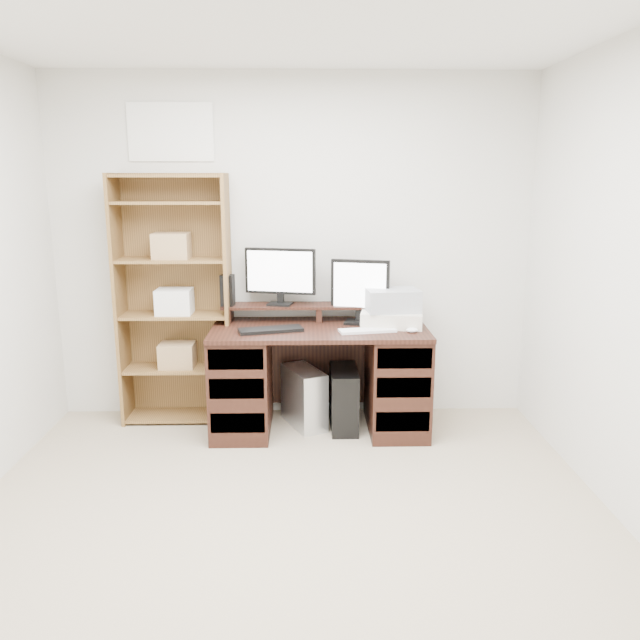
{
  "coord_description": "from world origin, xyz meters",
  "views": [
    {
      "loc": [
        0.1,
        -2.58,
        1.78
      ],
      "look_at": [
        0.19,
        1.43,
        0.85
      ],
      "focal_mm": 35.0,
      "sensor_mm": 36.0,
      "label": 1
    }
  ],
  "objects_px": {
    "bookshelf": "(175,298)",
    "tower_black": "(344,398)",
    "monitor_small": "(360,289)",
    "printer": "(392,318)",
    "tower_silver": "(304,397)",
    "desk": "(319,376)",
    "monitor_wide": "(280,273)"
  },
  "relations": [
    {
      "from": "bookshelf",
      "to": "tower_black",
      "type": "bearing_deg",
      "value": -9.68
    },
    {
      "from": "monitor_small",
      "to": "printer",
      "type": "distance_m",
      "value": 0.31
    },
    {
      "from": "printer",
      "to": "bookshelf",
      "type": "height_order",
      "value": "bookshelf"
    },
    {
      "from": "tower_silver",
      "to": "bookshelf",
      "type": "bearing_deg",
      "value": 146.12
    },
    {
      "from": "desk",
      "to": "bookshelf",
      "type": "height_order",
      "value": "bookshelf"
    },
    {
      "from": "monitor_wide",
      "to": "printer",
      "type": "bearing_deg",
      "value": 1.19
    },
    {
      "from": "desk",
      "to": "tower_silver",
      "type": "relative_size",
      "value": 3.53
    },
    {
      "from": "monitor_wide",
      "to": "tower_black",
      "type": "height_order",
      "value": "monitor_wide"
    },
    {
      "from": "desk",
      "to": "tower_silver",
      "type": "distance_m",
      "value": 0.22
    },
    {
      "from": "monitor_small",
      "to": "tower_silver",
      "type": "xyz_separation_m",
      "value": [
        -0.4,
        -0.06,
        -0.79
      ]
    },
    {
      "from": "monitor_wide",
      "to": "tower_silver",
      "type": "relative_size",
      "value": 1.2
    },
    {
      "from": "monitor_small",
      "to": "tower_black",
      "type": "bearing_deg",
      "value": -120.12
    },
    {
      "from": "monitor_wide",
      "to": "bookshelf",
      "type": "distance_m",
      "value": 0.78
    },
    {
      "from": "monitor_small",
      "to": "bookshelf",
      "type": "xyz_separation_m",
      "value": [
        -1.33,
        0.09,
        -0.08
      ]
    },
    {
      "from": "tower_silver",
      "to": "desk",
      "type": "bearing_deg",
      "value": -51.87
    },
    {
      "from": "printer",
      "to": "bookshelf",
      "type": "bearing_deg",
      "value": -176.68
    },
    {
      "from": "monitor_wide",
      "to": "bookshelf",
      "type": "bearing_deg",
      "value": -167.43
    },
    {
      "from": "desk",
      "to": "tower_black",
      "type": "distance_m",
      "value": 0.24
    },
    {
      "from": "monitor_small",
      "to": "printer",
      "type": "relative_size",
      "value": 1.08
    },
    {
      "from": "desk",
      "to": "bookshelf",
      "type": "relative_size",
      "value": 0.83
    },
    {
      "from": "monitor_wide",
      "to": "tower_black",
      "type": "distance_m",
      "value": 1.01
    },
    {
      "from": "monitor_small",
      "to": "bookshelf",
      "type": "height_order",
      "value": "bookshelf"
    },
    {
      "from": "desk",
      "to": "monitor_wide",
      "type": "distance_m",
      "value": 0.79
    },
    {
      "from": "monitor_small",
      "to": "printer",
      "type": "bearing_deg",
      "value": -6.03
    },
    {
      "from": "monitor_wide",
      "to": "bookshelf",
      "type": "xyz_separation_m",
      "value": [
        -0.76,
        0.01,
        -0.18
      ]
    },
    {
      "from": "tower_black",
      "to": "tower_silver",
      "type": "bearing_deg",
      "value": 169.31
    },
    {
      "from": "tower_black",
      "to": "desk",
      "type": "bearing_deg",
      "value": -178.54
    },
    {
      "from": "desk",
      "to": "monitor_wide",
      "type": "bearing_deg",
      "value": 143.45
    },
    {
      "from": "desk",
      "to": "monitor_small",
      "type": "xyz_separation_m",
      "value": [
        0.29,
        0.12,
        0.61
      ]
    },
    {
      "from": "monitor_small",
      "to": "monitor_wide",
      "type": "bearing_deg",
      "value": -173.51
    },
    {
      "from": "monitor_small",
      "to": "printer",
      "type": "xyz_separation_m",
      "value": [
        0.22,
        -0.08,
        -0.2
      ]
    },
    {
      "from": "printer",
      "to": "bookshelf",
      "type": "relative_size",
      "value": 0.23
    }
  ]
}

